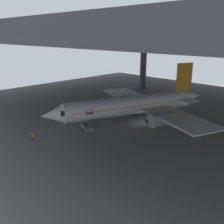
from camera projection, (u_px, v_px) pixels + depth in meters
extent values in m
plane|color=slate|center=(141.00, 122.00, 54.96)|extent=(110.00, 110.00, 0.00)
cylinder|color=#4C4F54|center=(143.00, 63.00, 85.52)|extent=(2.10, 2.10, 17.79)
cube|color=#38383D|center=(181.00, 34.00, 58.86)|extent=(121.00, 99.00, 1.20)
cube|color=#4C4F54|center=(103.00, 40.00, 42.41)|extent=(115.50, 0.50, 0.70)
cube|color=#4C4F54|center=(212.00, 38.00, 70.32)|extent=(115.50, 0.50, 0.70)
cylinder|color=white|center=(130.00, 105.00, 54.61)|extent=(14.20, 28.95, 3.95)
cone|color=white|center=(53.00, 115.00, 48.14)|extent=(5.31, 5.81, 3.88)
cube|color=black|center=(66.00, 111.00, 48.97)|extent=(4.13, 3.78, 0.87)
cone|color=white|center=(191.00, 96.00, 60.97)|extent=(5.40, 7.11, 3.36)
cube|color=orange|center=(184.00, 77.00, 58.57)|extent=(1.76, 4.12, 6.47)
cube|color=white|center=(187.00, 100.00, 57.09)|extent=(5.86, 4.82, 0.16)
cube|color=white|center=(172.00, 95.00, 61.92)|extent=(5.86, 4.82, 0.16)
cube|color=white|center=(178.00, 118.00, 47.66)|extent=(18.01, 12.61, 0.24)
cylinder|color=#9EA3A8|center=(162.00, 120.00, 48.75)|extent=(4.12, 5.68, 2.45)
cube|color=white|center=(128.00, 95.00, 65.53)|extent=(18.01, 12.61, 0.24)
cylinder|color=#9EA3A8|center=(124.00, 100.00, 63.16)|extent=(4.12, 5.68, 2.45)
cube|color=orange|center=(130.00, 104.00, 54.52)|extent=(13.50, 26.97, 0.16)
cylinder|color=#9EA3A8|center=(87.00, 122.00, 51.42)|extent=(0.20, 0.20, 1.15)
cylinder|color=black|center=(87.00, 126.00, 51.65)|extent=(0.60, 0.95, 0.90)
cylinder|color=#9EA3A8|center=(148.00, 117.00, 54.17)|extent=(0.20, 0.20, 1.15)
cylinder|color=black|center=(147.00, 121.00, 54.41)|extent=(0.60, 0.95, 0.90)
cylinder|color=#9EA3A8|center=(136.00, 111.00, 58.67)|extent=(0.20, 0.20, 1.15)
cylinder|color=black|center=(136.00, 114.00, 58.90)|extent=(0.60, 0.95, 0.90)
cube|color=slate|center=(87.00, 127.00, 51.10)|extent=(4.22, 2.81, 0.70)
cube|color=slate|center=(87.00, 118.00, 50.55)|extent=(3.89, 2.52, 3.17)
cube|color=slate|center=(90.00, 113.00, 48.53)|extent=(1.49, 1.61, 0.12)
cylinder|color=black|center=(93.00, 110.00, 48.62)|extent=(0.06, 0.06, 1.00)
cylinder|color=black|center=(87.00, 111.00, 48.15)|extent=(0.06, 0.06, 1.00)
cylinder|color=black|center=(93.00, 130.00, 50.03)|extent=(0.32, 0.22, 0.30)
cylinder|color=black|center=(87.00, 131.00, 49.48)|extent=(0.32, 0.22, 0.30)
cylinder|color=black|center=(88.00, 125.00, 52.84)|extent=(0.32, 0.22, 0.30)
cylinder|color=black|center=(81.00, 126.00, 52.29)|extent=(0.32, 0.22, 0.30)
cylinder|color=#232838|center=(33.00, 139.00, 45.08)|extent=(0.14, 0.14, 0.84)
cylinder|color=#232838|center=(33.00, 139.00, 44.93)|extent=(0.14, 0.14, 0.84)
cube|color=orange|center=(32.00, 135.00, 44.79)|extent=(0.41, 0.31, 0.60)
cylinder|color=orange|center=(32.00, 135.00, 44.98)|extent=(0.09, 0.09, 0.57)
cylinder|color=orange|center=(33.00, 136.00, 44.59)|extent=(0.09, 0.09, 0.57)
sphere|color=beige|center=(32.00, 133.00, 44.67)|extent=(0.23, 0.23, 0.23)
cylinder|color=#232838|center=(83.00, 130.00, 49.17)|extent=(0.14, 0.14, 0.88)
cylinder|color=#232838|center=(83.00, 130.00, 49.33)|extent=(0.14, 0.14, 0.88)
cube|color=yellow|center=(83.00, 126.00, 49.03)|extent=(0.33, 0.41, 0.62)
cylinder|color=yellow|center=(82.00, 127.00, 48.82)|extent=(0.09, 0.09, 0.59)
cylinder|color=yellow|center=(83.00, 126.00, 49.22)|extent=(0.09, 0.09, 0.59)
sphere|color=tan|center=(83.00, 124.00, 48.90)|extent=(0.24, 0.24, 0.24)
cube|color=yellow|center=(177.00, 118.00, 56.13)|extent=(1.40, 2.30, 0.70)
cylinder|color=black|center=(177.00, 121.00, 55.33)|extent=(0.22, 0.45, 0.44)
cylinder|color=black|center=(173.00, 119.00, 56.14)|extent=(0.22, 0.45, 0.44)
cylinder|color=black|center=(181.00, 119.00, 56.31)|extent=(0.22, 0.45, 0.44)
cylinder|color=black|center=(177.00, 118.00, 57.12)|extent=(0.22, 0.45, 0.44)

